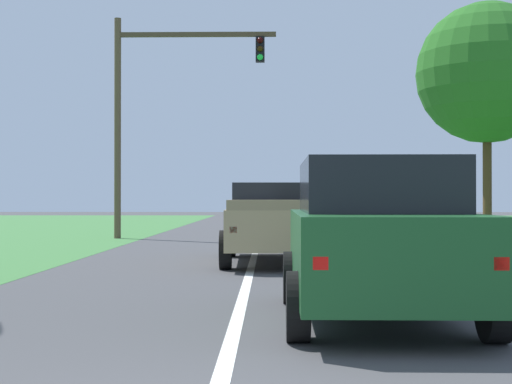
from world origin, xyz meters
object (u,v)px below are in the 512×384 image
keep_moving_sign (413,196)px  oak_tree_right (487,73)px  pickup_truck_lead (274,221)px  traffic_light (156,97)px  red_suv_near (376,236)px

keep_moving_sign → oak_tree_right: bearing=53.5°
pickup_truck_lead → oak_tree_right: (8.82, 13.92, 5.64)m
traffic_light → oak_tree_right: oak_tree_right is taller
traffic_light → red_suv_near: bearing=-73.1°
red_suv_near → traffic_light: size_ratio=0.56×
keep_moving_sign → red_suv_near: bearing=-102.4°
traffic_light → keep_moving_sign: bearing=-10.0°
red_suv_near → oak_tree_right: (7.63, 21.63, 5.57)m
pickup_truck_lead → keep_moving_sign: keep_moving_sign is taller
red_suv_near → pickup_truck_lead: bearing=98.8°
traffic_light → keep_moving_sign: size_ratio=3.36×
traffic_light → pickup_truck_lead: bearing=-67.2°
red_suv_near → traffic_light: bearing=106.9°
pickup_truck_lead → traffic_light: traffic_light is taller
red_suv_near → keep_moving_sign: bearing=77.6°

